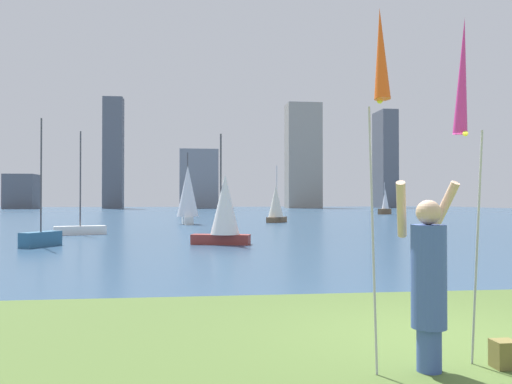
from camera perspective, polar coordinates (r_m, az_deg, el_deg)
The scene contains 16 objects.
ground at distance 57.49m, azimuth -3.71°, elevation -2.62°, with size 120.00×138.00×0.12m.
person at distance 5.77m, azimuth 18.11°, elevation -8.73°, with size 0.72×0.53×1.96m.
kite_flag_left at distance 5.49m, azimuth 13.29°, elevation 13.16°, with size 0.16×0.49×3.67m.
kite_flag_right at distance 6.39m, azimuth 21.44°, elevation 10.84°, with size 0.16×0.55×3.77m.
bag at distance 6.32m, azimuth 25.22°, elevation -15.56°, with size 0.24×0.21×0.29m.
sailboat_0 at distance 20.64m, azimuth -3.44°, elevation -1.90°, with size 2.36×1.40×4.33m.
sailboat_2 at distance 40.45m, azimuth 2.16°, elevation -1.32°, with size 1.87×2.28×4.37m.
sailboat_3 at distance 27.66m, azimuth -18.46°, elevation -3.74°, with size 2.52×1.30×5.15m.
sailboat_5 at distance 37.64m, azimuth -7.38°, elevation -0.22°, with size 1.66×3.09×5.10m.
sailboat_6 at distance 64.39m, azimuth 13.77°, elevation -1.09°, with size 1.75×1.21×3.80m.
sailboat_7 at distance 21.26m, azimuth -22.22°, elevation -4.55°, with size 1.26×1.73×4.80m.
skyline_tower_0 at distance 109.11m, azimuth -24.01°, elevation 0.05°, with size 5.54×5.08×6.51m.
skyline_tower_1 at distance 107.07m, azimuth -15.15°, elevation 4.09°, with size 3.74×3.40×21.67m.
skyline_tower_2 at distance 105.64m, azimuth -6.18°, elevation 1.42°, with size 7.58×4.32×11.68m.
skyline_tower_3 at distance 109.56m, azimuth 5.12°, elevation 3.90°, with size 6.98×5.17×21.49m.
skyline_tower_4 at distance 115.06m, azimuth 13.77°, elevation 3.42°, with size 3.32×6.84×20.39m.
Camera 1 is at (-3.21, -6.42, 1.76)m, focal length 37.05 mm.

